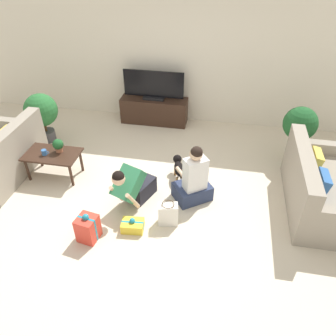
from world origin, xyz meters
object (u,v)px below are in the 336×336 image
at_px(potted_plant_corner_right, 300,126).
at_px(potted_plant_corner_left, 41,112).
at_px(sofa_right, 316,189).
at_px(tv_console, 154,110).
at_px(gift_bag_a, 168,214).
at_px(sofa_left, 0,161).
at_px(coffee_table, 53,156).
at_px(person_kneeling, 133,186).
at_px(person_sitting, 194,181).
at_px(dog, 179,167).
at_px(gift_box_b, 88,228).
at_px(mug, 44,152).
at_px(tv, 154,87).
at_px(gift_box_a, 133,225).
at_px(tabletop_plant, 58,145).

xyz_separation_m(potted_plant_corner_right, potted_plant_corner_left, (-4.57, -0.22, -0.06)).
height_order(sofa_right, tv_console, sofa_right).
bearing_deg(gift_bag_a, sofa_left, 169.35).
relative_size(coffee_table, person_kneeling, 1.07).
relative_size(sofa_right, potted_plant_corner_left, 1.82).
xyz_separation_m(sofa_left, person_sitting, (3.12, 0.04, 0.02)).
bearing_deg(person_kneeling, potted_plant_corner_left, 167.94).
bearing_deg(coffee_table, gift_bag_a, -19.95).
distance_m(dog, gift_box_b, 1.79).
bearing_deg(gift_bag_a, mug, 162.06).
xyz_separation_m(tv, person_sitting, (1.10, -2.26, -0.44)).
bearing_deg(sofa_left, tv, 138.69).
bearing_deg(gift_box_b, sofa_right, 22.06).
height_order(gift_box_b, gift_bag_a, gift_box_b).
bearing_deg(potted_plant_corner_right, coffee_table, -162.52).
distance_m(sofa_right, gift_box_a, 2.67).
height_order(coffee_table, tabletop_plant, tabletop_plant).
bearing_deg(tv, coffee_table, -119.71).
bearing_deg(coffee_table, gift_box_a, -30.91).
bearing_deg(person_kneeling, sofa_right, 31.35).
bearing_deg(gift_box_a, dog, 71.21).
bearing_deg(potted_plant_corner_right, person_kneeling, -146.20).
height_order(sofa_right, potted_plant_corner_left, potted_plant_corner_left).
xyz_separation_m(person_sitting, gift_bag_a, (-0.27, -0.58, -0.17)).
distance_m(potted_plant_corner_left, mug, 1.21).
relative_size(sofa_right, gift_box_b, 3.99).
distance_m(gift_box_a, gift_box_b, 0.60).
bearing_deg(tv, mug, -120.97).
relative_size(gift_box_b, mug, 3.58).
distance_m(sofa_right, potted_plant_corner_left, 4.83).
bearing_deg(potted_plant_corner_left, person_sitting, -21.41).
relative_size(potted_plant_corner_right, gift_bag_a, 2.75).
bearing_deg(gift_box_b, tv, 87.32).
bearing_deg(potted_plant_corner_right, tv_console, 162.02).
height_order(sofa_left, tabletop_plant, sofa_left).
xyz_separation_m(sofa_left, gift_box_b, (1.87, -1.00, -0.13)).
distance_m(person_kneeling, gift_box_a, 0.60).
relative_size(tv_console, person_kneeling, 1.68).
xyz_separation_m(sofa_right, coffee_table, (-4.05, -0.02, 0.06)).
xyz_separation_m(sofa_left, tabletop_plant, (0.92, 0.28, 0.24)).
xyz_separation_m(potted_plant_corner_left, person_sitting, (2.97, -1.16, -0.25)).
distance_m(person_sitting, gift_box_b, 1.63).
distance_m(person_kneeling, dog, 0.93).
xyz_separation_m(sofa_right, tv, (-2.85, 2.08, 0.46)).
bearing_deg(mug, person_kneeling, -13.37).
relative_size(tv_console, dog, 2.50).
distance_m(potted_plant_corner_right, mug, 4.20).
xyz_separation_m(sofa_right, tabletop_plant, (-3.96, 0.06, 0.24)).
relative_size(tv_console, gift_bag_a, 3.78).
distance_m(tv_console, dog, 1.96).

